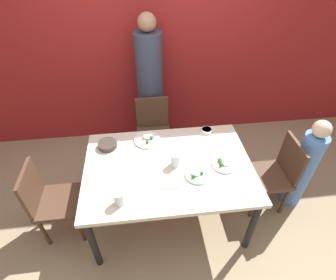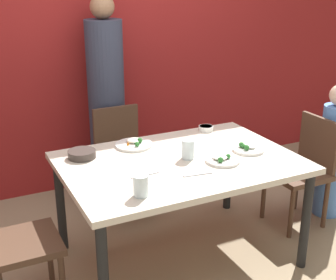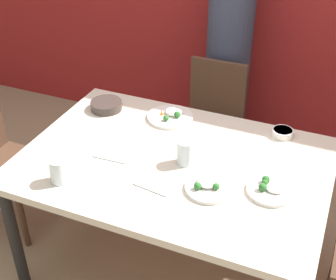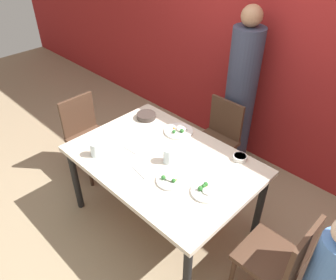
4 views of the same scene
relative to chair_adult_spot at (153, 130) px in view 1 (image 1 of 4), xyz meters
The scene contains 17 objects.
ground_plane 0.97m from the chair_adult_spot, 84.67° to the right, with size 10.00×10.00×0.00m, color #998466.
wall_back 1.08m from the chair_adult_spot, 82.47° to the left, with size 10.00×0.06×2.70m.
dining_table 0.88m from the chair_adult_spot, 84.67° to the right, with size 1.49×1.03×0.73m.
chair_adult_spot is the anchor object (origin of this frame).
chair_child_spot 1.43m from the chair_adult_spot, 35.44° to the right, with size 0.40×0.40×0.84m.
chair_empty_left 1.35m from the chair_adult_spot, 138.12° to the right, with size 0.40×0.40×0.84m.
person_adult 0.47m from the chair_adult_spot, 90.00° to the left, with size 0.31×0.31×1.70m.
person_child 1.67m from the chair_adult_spot, 29.77° to the right, with size 0.22×0.22×1.07m.
bowl_curry 0.77m from the chair_adult_spot, 131.24° to the right, with size 0.18×0.18×0.05m.
plate_rice_adult 1.08m from the chair_adult_spot, 72.91° to the right, with size 0.22×0.22×0.05m.
plate_rice_child 0.57m from the chair_adult_spot, 100.10° to the right, with size 0.26×0.26×0.05m.
plate_noodles 1.11m from the chair_adult_spot, 58.01° to the right, with size 0.21×0.21×0.05m.
bowl_rice_small 0.73m from the chair_adult_spot, 39.03° to the right, with size 0.11×0.11×0.04m.
glass_water_tall 0.93m from the chair_adult_spot, 80.78° to the right, with size 0.08×0.08×0.13m.
glass_water_short 1.30m from the chair_adult_spot, 105.81° to the right, with size 0.08×0.08×0.12m.
fork_steel 1.03m from the chair_adult_spot, 102.50° to the right, with size 0.18×0.03×0.01m.
spoon_steel 1.14m from the chair_adult_spot, 86.44° to the right, with size 0.18×0.04×0.01m.
Camera 1 is at (-0.20, -1.61, 2.42)m, focal length 28.00 mm.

